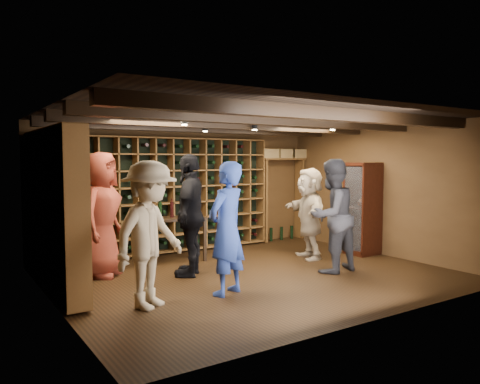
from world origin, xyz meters
TOP-DOWN VIEW (x-y plane):
  - ground at (0.00, 0.00)m, footprint 6.00×6.00m
  - room_shell at (0.00, 0.05)m, footprint 6.00×6.00m
  - wine_rack_back at (-0.52, 2.33)m, footprint 4.65×0.30m
  - wine_rack_left at (-2.83, 0.82)m, footprint 0.30×2.65m
  - crate_shelf at (2.41, 2.32)m, footprint 1.20×0.32m
  - display_cabinet at (2.71, 0.20)m, footprint 0.55×0.50m
  - man_blue_shirt at (-0.92, -0.69)m, footprint 0.78×0.66m
  - man_grey_suit at (1.19, -0.53)m, footprint 0.96×0.78m
  - guest_red_floral at (-2.05, 1.24)m, footprint 1.09×1.13m
  - guest_woman_black at (-0.84, 0.53)m, footprint 1.08×1.17m
  - guest_khaki at (-2.01, -0.65)m, footprint 1.36×1.17m
  - guest_beige at (1.60, 0.49)m, footprint 1.03×1.64m
  - tasting_table at (-0.62, 1.59)m, footprint 1.11×0.65m

SIDE VIEW (x-z plane):
  - ground at x=0.00m, z-range 0.00..0.00m
  - tasting_table at x=-0.62m, z-range 0.18..1.25m
  - guest_beige at x=1.60m, z-range 0.00..1.69m
  - display_cabinet at x=2.71m, z-range -0.02..1.73m
  - man_blue_shirt at x=-0.92m, z-range 0.00..1.81m
  - guest_khaki at x=-2.01m, z-range 0.00..1.83m
  - man_grey_suit at x=1.19m, z-range 0.00..1.85m
  - guest_woman_black at x=-0.84m, z-range 0.00..1.93m
  - guest_red_floral at x=-2.05m, z-range 0.00..1.96m
  - wine_rack_back at x=-0.52m, z-range 0.05..2.25m
  - wine_rack_left at x=-2.83m, z-range 0.05..2.25m
  - crate_shelf at x=2.41m, z-range 0.54..2.60m
  - room_shell at x=0.00m, z-range -0.58..5.42m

